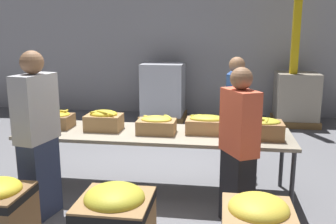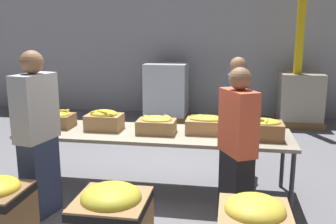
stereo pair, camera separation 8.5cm
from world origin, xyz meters
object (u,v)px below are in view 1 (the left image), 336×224
object	(u,v)px
banana_box_2	(156,125)
donation_bin_1	(115,222)
banana_box_1	(104,120)
banana_box_3	(207,124)
support_pillar	(296,28)
volunteer_0	(235,116)
banana_box_0	(57,119)
pallet_stack_1	(163,92)
pallet_stack_0	(296,99)
banana_box_4	(262,128)
volunteer_2	(238,149)
volunteer_1	(38,137)
sorting_table	(154,136)

from	to	relation	value
banana_box_2	donation_bin_1	world-z (taller)	banana_box_2
banana_box_1	banana_box_3	bearing A→B (deg)	2.01
banana_box_2	support_pillar	bearing A→B (deg)	59.21
banana_box_1	support_pillar	xyz separation A→B (m)	(2.83, 3.59, 1.12)
volunteer_0	banana_box_0	bearing A→B (deg)	-62.73
pallet_stack_1	pallet_stack_0	bearing A→B (deg)	-0.28
banana_box_4	volunteer_2	distance (m)	0.67
donation_bin_1	volunteer_2	bearing A→B (deg)	37.63
banana_box_4	donation_bin_1	distance (m)	1.99
volunteer_2	volunteer_0	bearing A→B (deg)	-28.40
banana_box_1	volunteer_2	xyz separation A→B (m)	(1.60, -0.68, -0.08)
volunteer_1	pallet_stack_1	xyz separation A→B (m)	(0.59, 4.57, -0.26)
banana_box_3	donation_bin_1	bearing A→B (deg)	-114.51
banana_box_4	volunteer_1	world-z (taller)	volunteer_1
sorting_table	banana_box_2	xyz separation A→B (m)	(0.04, -0.04, 0.15)
sorting_table	volunteer_1	xyz separation A→B (m)	(-1.08, -0.77, 0.16)
banana_box_0	pallet_stack_1	bearing A→B (deg)	78.54
donation_bin_1	pallet_stack_1	world-z (taller)	pallet_stack_1
support_pillar	volunteer_0	bearing A→B (deg)	-113.88
sorting_table	pallet_stack_1	distance (m)	3.83
banana_box_2	volunteer_2	distance (m)	1.13
banana_box_1	banana_box_4	xyz separation A→B (m)	(1.88, -0.08, -0.01)
sorting_table	pallet_stack_1	size ratio (longest dim) A/B	2.59
donation_bin_1	pallet_stack_1	distance (m)	5.29
volunteer_0	volunteer_2	bearing A→B (deg)	7.79
sorting_table	pallet_stack_0	size ratio (longest dim) A/B	2.97
banana_box_3	volunteer_2	world-z (taller)	volunteer_2
banana_box_1	volunteer_0	size ratio (longest dim) A/B	0.27
volunteer_0	volunteer_2	distance (m)	1.50
banana_box_4	volunteer_2	world-z (taller)	volunteer_2
banana_box_0	banana_box_3	xyz separation A→B (m)	(1.88, 0.01, 0.00)
banana_box_4	pallet_stack_0	xyz separation A→B (m)	(1.08, 3.85, -0.34)
volunteer_2	banana_box_0	bearing A→B (deg)	43.95
support_pillar	pallet_stack_0	bearing A→B (deg)	55.51
banana_box_0	banana_box_2	world-z (taller)	banana_box_0
banana_box_1	pallet_stack_1	distance (m)	3.80
sorting_table	banana_box_4	distance (m)	1.26
volunteer_2	banana_box_1	bearing A→B (deg)	38.72
banana_box_0	banana_box_2	bearing A→B (deg)	-3.96
banana_box_2	pallet_stack_1	distance (m)	3.88
support_pillar	banana_box_0	bearing A→B (deg)	-134.22
sorting_table	banana_box_3	bearing A→B (deg)	5.03
pallet_stack_1	banana_box_3	bearing A→B (deg)	-73.32
volunteer_1	support_pillar	xyz separation A→B (m)	(3.29, 4.38, 1.12)
banana_box_2	donation_bin_1	bearing A→B (deg)	-94.13
donation_bin_1	support_pillar	xyz separation A→B (m)	(2.27, 5.07, 1.63)
sorting_table	donation_bin_1	distance (m)	1.51
banana_box_0	donation_bin_1	distance (m)	1.99
banana_box_3	support_pillar	world-z (taller)	support_pillar
sorting_table	support_pillar	xyz separation A→B (m)	(2.21, 3.60, 1.29)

